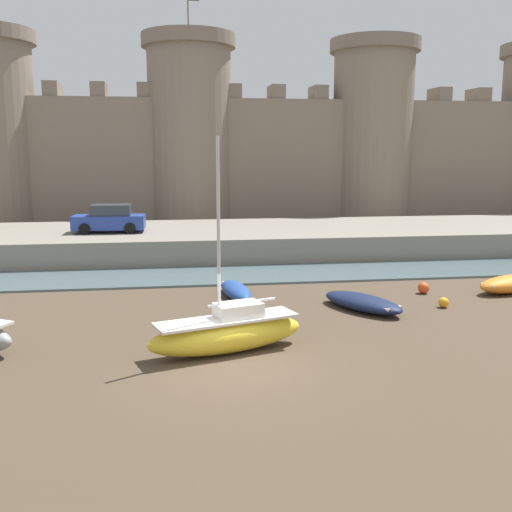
{
  "coord_description": "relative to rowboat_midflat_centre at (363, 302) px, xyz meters",
  "views": [
    {
      "loc": [
        -1.76,
        -16.39,
        6.17
      ],
      "look_at": [
        1.22,
        4.19,
        2.5
      ],
      "focal_mm": 42.0,
      "sensor_mm": 36.0,
      "label": 1
    }
  ],
  "objects": [
    {
      "name": "rowboat_midflat_right",
      "position": [
        -4.7,
        2.7,
        0.0
      ],
      "size": [
        1.44,
        3.41,
        0.61
      ],
      "color": "#234793",
      "rests_on": "ground"
    },
    {
      "name": "water_channel",
      "position": [
        -5.65,
        7.18,
        -0.27
      ],
      "size": [
        80.0,
        4.5,
        0.1
      ],
      "primitive_type": "cube",
      "color": "slate",
      "rests_on": "ground"
    },
    {
      "name": "rowboat_midflat_centre",
      "position": [
        0.0,
        0.0,
        0.0
      ],
      "size": [
        3.18,
        4.0,
        0.6
      ],
      "color": "#141E3D",
      "rests_on": "ground"
    },
    {
      "name": "rowboat_near_channel_left",
      "position": [
        7.47,
        1.91,
        0.08
      ],
      "size": [
        3.88,
        2.43,
        0.77
      ],
      "color": "orange",
      "rests_on": "ground"
    },
    {
      "name": "car_quay_centre_west",
      "position": [
        -10.87,
        13.56,
        1.93
      ],
      "size": [
        4.16,
        2.0,
        1.62
      ],
      "color": "#263F99",
      "rests_on": "quay_road"
    },
    {
      "name": "quay_road",
      "position": [
        -5.65,
        14.43,
        0.42
      ],
      "size": [
        71.49,
        10.0,
        1.47
      ],
      "primitive_type": "cube",
      "color": "gray",
      "rests_on": "ground"
    },
    {
      "name": "ground_plane",
      "position": [
        -5.65,
        -5.55,
        -0.32
      ],
      "size": [
        160.0,
        160.0,
        0.0
      ],
      "primitive_type": "plane",
      "color": "#4C3D2D"
    },
    {
      "name": "mooring_buoy_near_shore",
      "position": [
        3.31,
        -0.12,
        -0.11
      ],
      "size": [
        0.41,
        0.41,
        0.41
      ],
      "primitive_type": "sphere",
      "color": "orange",
      "rests_on": "ground"
    },
    {
      "name": "sailboat_foreground_right",
      "position": [
        -5.72,
        -4.22,
        0.32
      ],
      "size": [
        5.24,
        2.82,
        6.59
      ],
      "color": "yellow",
      "rests_on": "ground"
    },
    {
      "name": "mooring_buoy_off_centre",
      "position": [
        3.51,
        2.25,
        -0.07
      ],
      "size": [
        0.5,
        0.5,
        0.5
      ],
      "primitive_type": "sphere",
      "color": "#E04C1E",
      "rests_on": "ground"
    },
    {
      "name": "castle",
      "position": [
        -5.65,
        26.26,
        6.41
      ],
      "size": [
        66.72,
        7.22,
        17.93
      ],
      "color": "gray",
      "rests_on": "ground"
    }
  ]
}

